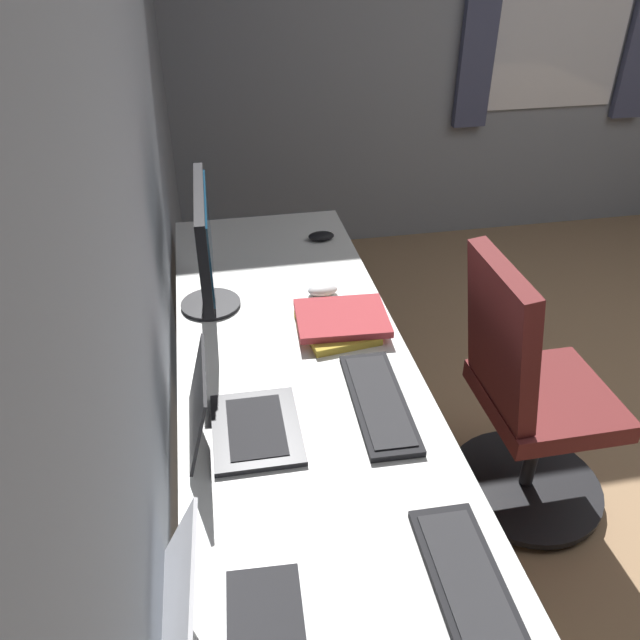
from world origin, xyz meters
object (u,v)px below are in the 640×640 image
(keyboard_spare, at_px, (472,593))
(office_chair, at_px, (526,402))
(drawer_pedestal, at_px, (281,411))
(laptop_left, at_px, (230,616))
(laptop_leftmost, at_px, (233,418))
(monitor_primary, at_px, (205,242))
(keyboard_main, at_px, (379,402))
(book_stack_near, at_px, (340,322))
(mouse_main, at_px, (323,290))
(mouse_spare, at_px, (321,236))

(keyboard_spare, relative_size, office_chair, 0.44)
(drawer_pedestal, xyz_separation_m, laptop_left, (-1.03, 0.22, 0.43))
(laptop_leftmost, xyz_separation_m, laptop_left, (-0.53, 0.05, -0.00))
(monitor_primary, xyz_separation_m, office_chair, (-0.38, -1.01, -0.51))
(monitor_primary, relative_size, keyboard_main, 1.20)
(drawer_pedestal, height_order, laptop_left, laptop_left)
(keyboard_spare, height_order, book_stack_near, book_stack_near)
(mouse_main, bearing_deg, office_chair, -121.34)
(monitor_primary, distance_m, laptop_leftmost, 0.66)
(keyboard_main, height_order, office_chair, office_chair)
(monitor_primary, bearing_deg, mouse_spare, -47.49)
(laptop_left, bearing_deg, drawer_pedestal, -12.28)
(keyboard_spare, xyz_separation_m, office_chair, (0.81, -0.56, -0.28))
(monitor_primary, distance_m, keyboard_spare, 1.29)
(laptop_leftmost, distance_m, keyboard_spare, 0.69)
(laptop_leftmost, height_order, mouse_main, laptop_leftmost)
(mouse_spare, distance_m, office_chair, 1.01)
(keyboard_spare, distance_m, book_stack_near, 0.97)
(drawer_pedestal, distance_m, keyboard_spare, 1.14)
(laptop_leftmost, xyz_separation_m, office_chair, (0.26, -0.98, -0.33))
(book_stack_near, bearing_deg, monitor_primary, 60.92)
(book_stack_near, bearing_deg, mouse_spare, -5.78)
(laptop_left, relative_size, mouse_main, 3.29)
(laptop_leftmost, distance_m, laptop_left, 0.53)
(laptop_leftmost, height_order, book_stack_near, laptop_leftmost)
(laptop_left, height_order, mouse_spare, laptop_left)
(office_chair, bearing_deg, drawer_pedestal, 73.70)
(keyboard_spare, height_order, mouse_main, mouse_main)
(drawer_pedestal, relative_size, book_stack_near, 2.30)
(laptop_leftmost, distance_m, mouse_main, 0.73)
(drawer_pedestal, distance_m, mouse_main, 0.46)
(monitor_primary, relative_size, book_stack_near, 1.69)
(drawer_pedestal, relative_size, keyboard_main, 1.64)
(keyboard_main, height_order, book_stack_near, book_stack_near)
(drawer_pedestal, height_order, office_chair, office_chair)
(laptop_left, bearing_deg, laptop_leftmost, -5.19)
(drawer_pedestal, bearing_deg, mouse_main, -51.18)
(keyboard_main, relative_size, keyboard_spare, 1.00)
(monitor_primary, xyz_separation_m, mouse_spare, (0.42, -0.46, -0.22))
(monitor_primary, bearing_deg, book_stack_near, -119.08)
(office_chair, bearing_deg, mouse_main, 58.66)
(book_stack_near, bearing_deg, keyboard_spare, -176.81)
(drawer_pedestal, relative_size, mouse_main, 6.68)
(laptop_leftmost, bearing_deg, office_chair, -75.13)
(mouse_spare, bearing_deg, mouse_main, 169.69)
(keyboard_main, xyz_separation_m, keyboard_spare, (-0.59, -0.03, 0.00))
(drawer_pedestal, height_order, keyboard_main, keyboard_main)
(drawer_pedestal, xyz_separation_m, monitor_primary, (0.14, 0.20, 0.62))
(mouse_main, height_order, office_chair, office_chair)
(laptop_leftmost, relative_size, keyboard_spare, 0.69)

